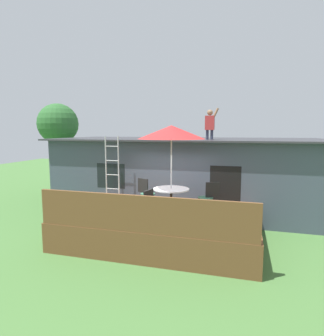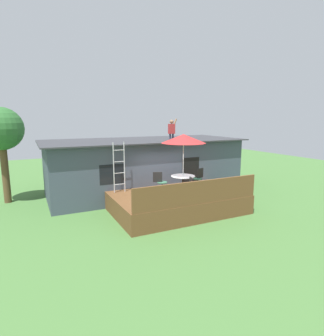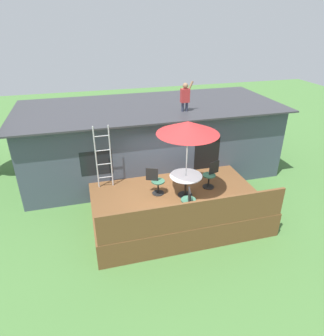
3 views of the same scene
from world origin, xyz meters
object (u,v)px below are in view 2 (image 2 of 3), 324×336
object	(u,v)px
patio_umbrella	(184,139)
person_figure	(172,128)
patio_chair_right	(198,179)
patio_chair_near	(190,188)
backyard_tree	(1,130)
patio_chair_left	(161,182)
patio_table	(183,179)
step_ladder	(119,167)

from	to	relation	value
patio_umbrella	person_figure	bearing A→B (deg)	72.79
patio_chair_right	patio_chair_near	xyz separation A→B (m)	(-1.28, -1.36, 0.00)
patio_chair_right	backyard_tree	xyz separation A→B (m)	(-8.00, 4.36, 2.19)
person_figure	backyard_tree	distance (m)	8.06
patio_umbrella	patio_chair_left	world-z (taller)	patio_umbrella
patio_table	patio_umbrella	world-z (taller)	patio_umbrella
patio_chair_right	patio_table	bearing A→B (deg)	-0.00
person_figure	patio_chair_left	bearing A→B (deg)	-128.17
step_ladder	patio_chair_left	distance (m)	1.91
patio_table	step_ladder	xyz separation A→B (m)	(-2.45, 1.29, 0.51)
person_figure	patio_umbrella	bearing A→B (deg)	-107.21
person_figure	backyard_tree	xyz separation A→B (m)	(-7.76, 2.17, -0.03)
step_ladder	patio_umbrella	bearing A→B (deg)	-27.79
patio_umbrella	patio_chair_right	bearing A→B (deg)	17.91
patio_table	patio_chair_left	xyz separation A→B (m)	(-0.89, 0.39, -0.13)
patio_umbrella	person_figure	size ratio (longest dim) A/B	2.29
patio_chair_left	step_ladder	bearing A→B (deg)	173.31
step_ladder	backyard_tree	distance (m)	5.87
backyard_tree	patio_chair_right	bearing A→B (deg)	-28.58
patio_table	patio_chair_right	xyz separation A→B (m)	(1.02, 0.33, -0.13)
patio_umbrella	patio_chair_right	world-z (taller)	patio_umbrella
patio_umbrella	patio_table	bearing A→B (deg)	0.00
patio_table	step_ladder	world-z (taller)	step_ladder
patio_umbrella	patio_chair_left	distance (m)	2.13
step_ladder	patio_chair_right	size ratio (longest dim) A/B	2.39
step_ladder	person_figure	xyz separation A→B (m)	(3.23, 1.23, 1.58)
patio_table	step_ladder	distance (m)	2.82
patio_chair_right	backyard_tree	bearing A→B (deg)	-46.48
person_figure	patio_chair_near	xyz separation A→B (m)	(-1.05, -3.55, -2.22)
step_ladder	person_figure	world-z (taller)	person_figure
patio_chair_left	patio_table	bearing A→B (deg)	-0.00
backyard_tree	patio_umbrella	bearing A→B (deg)	-33.86
step_ladder	patio_chair_left	bearing A→B (deg)	-30.14
patio_chair_left	patio_chair_near	bearing A→B (deg)	-42.67
patio_chair_near	person_figure	bearing A→B (deg)	-1.91
patio_table	patio_chair_near	bearing A→B (deg)	-104.53
patio_table	step_ladder	size ratio (longest dim) A/B	0.47
person_figure	patio_chair_near	distance (m)	4.32
patio_table	patio_chair_right	bearing A→B (deg)	17.91
person_figure	patio_chair_left	xyz separation A→B (m)	(-1.68, -2.13, -2.22)
patio_chair_left	patio_chair_near	xyz separation A→B (m)	(0.63, -1.42, 0.00)
step_ladder	person_figure	bearing A→B (deg)	20.80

